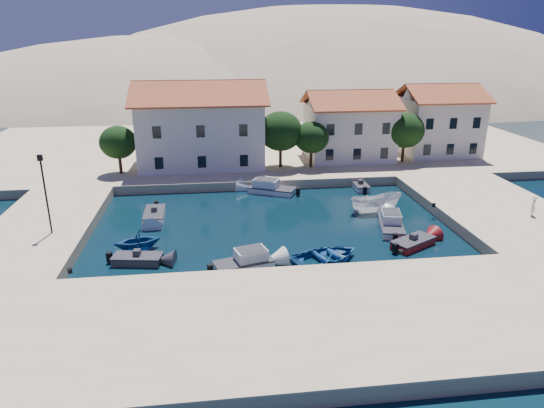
{
  "coord_description": "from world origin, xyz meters",
  "views": [
    {
      "loc": [
        -4.83,
        -28.76,
        15.59
      ],
      "look_at": [
        0.03,
        9.76,
        2.0
      ],
      "focal_mm": 32.0,
      "sensor_mm": 36.0,
      "label": 1
    }
  ],
  "objects_px": {
    "building_left": "(201,123)",
    "building_right": "(438,119)",
    "cabin_cruiser_south": "(243,263)",
    "lamppost": "(45,187)",
    "building_mid": "(349,124)",
    "pedestrian": "(533,206)",
    "cabin_cruiser_east": "(391,225)",
    "rowboat_south": "(326,262)",
    "boat_east": "(375,212)"
  },
  "relations": [
    {
      "from": "building_left",
      "to": "building_right",
      "type": "bearing_deg",
      "value": 3.81
    },
    {
      "from": "building_right",
      "to": "cabin_cruiser_south",
      "type": "height_order",
      "value": "building_right"
    },
    {
      "from": "building_right",
      "to": "cabin_cruiser_south",
      "type": "xyz_separation_m",
      "value": [
        -26.97,
        -28.05,
        -5.0
      ]
    },
    {
      "from": "lamppost",
      "to": "cabin_cruiser_south",
      "type": "bearing_deg",
      "value": -22.6
    },
    {
      "from": "cabin_cruiser_south",
      "to": "building_mid",
      "type": "bearing_deg",
      "value": 45.1
    },
    {
      "from": "building_left",
      "to": "lamppost",
      "type": "distance_m",
      "value": 23.1
    },
    {
      "from": "building_left",
      "to": "pedestrian",
      "type": "relative_size",
      "value": 8.57
    },
    {
      "from": "building_left",
      "to": "lamppost",
      "type": "bearing_deg",
      "value": -119.9
    },
    {
      "from": "building_right",
      "to": "cabin_cruiser_east",
      "type": "bearing_deg",
      "value": -122.15
    },
    {
      "from": "building_left",
      "to": "building_right",
      "type": "relative_size",
      "value": 1.56
    },
    {
      "from": "building_mid",
      "to": "rowboat_south",
      "type": "height_order",
      "value": "building_mid"
    },
    {
      "from": "building_mid",
      "to": "pedestrian",
      "type": "distance_m",
      "value": 24.53
    },
    {
      "from": "building_right",
      "to": "building_left",
      "type": "bearing_deg",
      "value": -176.19
    },
    {
      "from": "lamppost",
      "to": "cabin_cruiser_south",
      "type": "xyz_separation_m",
      "value": [
        14.53,
        -6.05,
        -4.28
      ]
    },
    {
      "from": "building_right",
      "to": "pedestrian",
      "type": "height_order",
      "value": "building_right"
    },
    {
      "from": "building_left",
      "to": "rowboat_south",
      "type": "distance_m",
      "value": 27.83
    },
    {
      "from": "cabin_cruiser_south",
      "to": "building_right",
      "type": "bearing_deg",
      "value": 30.19
    },
    {
      "from": "lamppost",
      "to": "rowboat_south",
      "type": "relative_size",
      "value": 1.16
    },
    {
      "from": "cabin_cruiser_south",
      "to": "cabin_cruiser_east",
      "type": "xyz_separation_m",
      "value": [
        12.85,
        5.58,
        0.0
      ]
    },
    {
      "from": "building_left",
      "to": "rowboat_south",
      "type": "bearing_deg",
      "value": -70.61
    },
    {
      "from": "cabin_cruiser_east",
      "to": "pedestrian",
      "type": "xyz_separation_m",
      "value": [
        12.13,
        -0.68,
        1.38
      ]
    },
    {
      "from": "building_right",
      "to": "boat_east",
      "type": "xyz_separation_m",
      "value": [
        -13.98,
        -18.04,
        -5.47
      ]
    },
    {
      "from": "lamppost",
      "to": "boat_east",
      "type": "distance_m",
      "value": 28.2
    },
    {
      "from": "building_left",
      "to": "cabin_cruiser_east",
      "type": "distance_m",
      "value": 26.47
    },
    {
      "from": "lamppost",
      "to": "boat_east",
      "type": "xyz_separation_m",
      "value": [
        27.52,
        3.96,
        -4.75
      ]
    },
    {
      "from": "building_left",
      "to": "pedestrian",
      "type": "height_order",
      "value": "building_left"
    },
    {
      "from": "boat_east",
      "to": "building_left",
      "type": "bearing_deg",
      "value": 38.77
    },
    {
      "from": "building_right",
      "to": "cabin_cruiser_south",
      "type": "relative_size",
      "value": 2.13
    },
    {
      "from": "building_right",
      "to": "lamppost",
      "type": "height_order",
      "value": "building_right"
    },
    {
      "from": "cabin_cruiser_south",
      "to": "pedestrian",
      "type": "distance_m",
      "value": 25.49
    },
    {
      "from": "cabin_cruiser_east",
      "to": "pedestrian",
      "type": "bearing_deg",
      "value": -79.59
    },
    {
      "from": "building_left",
      "to": "boat_east",
      "type": "bearing_deg",
      "value": -45.04
    },
    {
      "from": "building_right",
      "to": "pedestrian",
      "type": "distance_m",
      "value": 23.51
    },
    {
      "from": "building_mid",
      "to": "cabin_cruiser_east",
      "type": "relative_size",
      "value": 2.16
    },
    {
      "from": "cabin_cruiser_east",
      "to": "lamppost",
      "type": "bearing_deg",
      "value": 102.62
    },
    {
      "from": "building_left",
      "to": "building_right",
      "type": "distance_m",
      "value": 30.07
    },
    {
      "from": "cabin_cruiser_east",
      "to": "pedestrian",
      "type": "relative_size",
      "value": 2.84
    },
    {
      "from": "lamppost",
      "to": "pedestrian",
      "type": "relative_size",
      "value": 3.63
    },
    {
      "from": "rowboat_south",
      "to": "boat_east",
      "type": "relative_size",
      "value": 1.08
    },
    {
      "from": "building_left",
      "to": "cabin_cruiser_east",
      "type": "bearing_deg",
      "value": -52.2
    },
    {
      "from": "building_right",
      "to": "boat_east",
      "type": "bearing_deg",
      "value": -127.79
    },
    {
      "from": "building_right",
      "to": "rowboat_south",
      "type": "bearing_deg",
      "value": -127.19
    },
    {
      "from": "rowboat_south",
      "to": "boat_east",
      "type": "bearing_deg",
      "value": -56.55
    },
    {
      "from": "rowboat_south",
      "to": "pedestrian",
      "type": "bearing_deg",
      "value": -97.19
    },
    {
      "from": "building_right",
      "to": "cabin_cruiser_east",
      "type": "height_order",
      "value": "building_right"
    },
    {
      "from": "lamppost",
      "to": "rowboat_south",
      "type": "xyz_separation_m",
      "value": [
        20.53,
        -5.64,
        -4.75
      ]
    },
    {
      "from": "cabin_cruiser_east",
      "to": "cabin_cruiser_south",
      "type": "bearing_deg",
      "value": 127.07
    },
    {
      "from": "rowboat_south",
      "to": "pedestrian",
      "type": "relative_size",
      "value": 3.12
    },
    {
      "from": "building_right",
      "to": "pedestrian",
      "type": "relative_size",
      "value": 5.51
    },
    {
      "from": "building_mid",
      "to": "boat_east",
      "type": "xyz_separation_m",
      "value": [
        -1.98,
        -17.04,
        -5.22
      ]
    }
  ]
}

